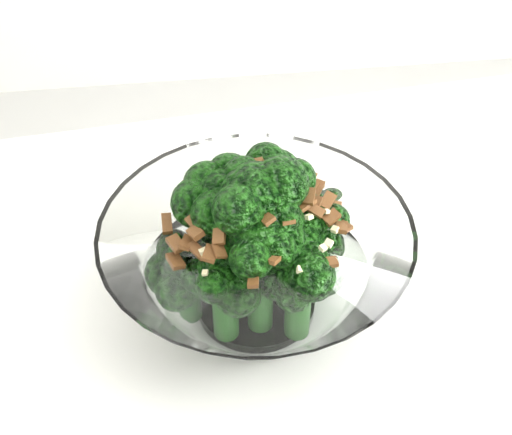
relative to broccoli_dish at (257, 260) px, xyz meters
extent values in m
cylinder|color=white|center=(0.00, 0.00, -0.05)|extent=(0.08, 0.08, 0.01)
cylinder|color=#1C5316|center=(0.04, 0.03, -0.02)|extent=(0.02, 0.02, 0.04)
sphere|color=#164B0E|center=(0.04, 0.03, 0.01)|extent=(0.04, 0.04, 0.04)
cylinder|color=#1C5316|center=(0.02, -0.03, -0.01)|extent=(0.02, 0.02, 0.05)
sphere|color=#164B0E|center=(0.02, -0.03, 0.02)|extent=(0.04, 0.04, 0.04)
cylinder|color=#1C5316|center=(-0.02, -0.03, -0.01)|extent=(0.02, 0.02, 0.05)
sphere|color=#164B0E|center=(-0.02, -0.03, 0.02)|extent=(0.04, 0.04, 0.04)
cylinder|color=#1C5316|center=(0.00, 0.04, -0.02)|extent=(0.02, 0.02, 0.04)
sphere|color=#164B0E|center=(0.00, 0.04, 0.01)|extent=(0.04, 0.04, 0.04)
cylinder|color=#1C5316|center=(-0.05, -0.01, -0.02)|extent=(0.02, 0.02, 0.04)
sphere|color=#164B0E|center=(-0.05, -0.01, 0.01)|extent=(0.04, 0.04, 0.04)
cylinder|color=#1C5316|center=(0.03, 0.00, -0.01)|extent=(0.02, 0.02, 0.05)
sphere|color=#164B0E|center=(0.03, 0.00, 0.03)|extent=(0.04, 0.04, 0.04)
cylinder|color=#1C5316|center=(0.01, 0.02, 0.00)|extent=(0.02, 0.02, 0.07)
sphere|color=#164B0E|center=(0.01, 0.02, 0.05)|extent=(0.04, 0.04, 0.04)
cylinder|color=#1C5316|center=(0.00, 0.00, 0.00)|extent=(0.02, 0.02, 0.08)
sphere|color=#164B0E|center=(0.00, 0.00, 0.05)|extent=(0.05, 0.05, 0.05)
cylinder|color=#1C5316|center=(-0.02, 0.01, 0.00)|extent=(0.02, 0.02, 0.07)
sphere|color=#164B0E|center=(-0.02, 0.01, 0.04)|extent=(0.05, 0.05, 0.05)
cylinder|color=#1C5316|center=(0.00, -0.02, 0.00)|extent=(0.02, 0.02, 0.07)
sphere|color=#164B0E|center=(0.00, -0.02, 0.04)|extent=(0.04, 0.04, 0.04)
cube|color=brown|center=(-0.04, -0.01, 0.05)|extent=(0.01, 0.02, 0.01)
cube|color=brown|center=(-0.04, 0.03, 0.04)|extent=(0.01, 0.01, 0.01)
cube|color=brown|center=(-0.04, -0.03, 0.04)|extent=(0.01, 0.01, 0.01)
cube|color=brown|center=(0.04, 0.02, 0.04)|extent=(0.01, 0.01, 0.01)
cube|color=brown|center=(-0.03, -0.03, 0.05)|extent=(0.01, 0.01, 0.01)
cube|color=brown|center=(-0.02, 0.05, 0.04)|extent=(0.01, 0.01, 0.01)
cube|color=brown|center=(0.04, 0.00, 0.05)|extent=(0.01, 0.01, 0.00)
cube|color=brown|center=(-0.04, 0.02, 0.05)|extent=(0.01, 0.01, 0.01)
cube|color=brown|center=(-0.03, -0.03, 0.05)|extent=(0.01, 0.01, 0.01)
cube|color=brown|center=(0.05, 0.01, 0.03)|extent=(0.01, 0.01, 0.01)
cube|color=brown|center=(-0.01, 0.04, 0.04)|extent=(0.01, 0.01, 0.01)
cube|color=brown|center=(0.00, -0.03, 0.06)|extent=(0.01, 0.01, 0.01)
cube|color=brown|center=(-0.04, -0.02, 0.05)|extent=(0.01, 0.01, 0.01)
cube|color=brown|center=(0.01, -0.02, 0.05)|extent=(0.01, 0.01, 0.01)
cube|color=brown|center=(0.04, 0.02, 0.04)|extent=(0.01, 0.01, 0.01)
cube|color=brown|center=(0.04, 0.00, 0.04)|extent=(0.01, 0.02, 0.01)
cube|color=brown|center=(-0.01, -0.02, 0.06)|extent=(0.02, 0.01, 0.01)
cube|color=brown|center=(-0.02, 0.03, 0.05)|extent=(0.01, 0.01, 0.00)
cube|color=brown|center=(-0.04, 0.04, 0.03)|extent=(0.01, 0.01, 0.01)
cube|color=brown|center=(0.01, 0.00, 0.07)|extent=(0.01, 0.01, 0.01)
cube|color=brown|center=(0.03, 0.00, 0.05)|extent=(0.01, 0.01, 0.01)
cube|color=brown|center=(0.03, -0.01, 0.05)|extent=(0.01, 0.01, 0.01)
cube|color=brown|center=(-0.05, -0.02, 0.04)|extent=(0.01, 0.01, 0.01)
cube|color=brown|center=(-0.03, -0.03, 0.04)|extent=(0.01, 0.01, 0.00)
cube|color=brown|center=(-0.01, 0.04, 0.04)|extent=(0.01, 0.01, 0.01)
cube|color=brown|center=(0.01, -0.03, 0.05)|extent=(0.01, 0.01, 0.00)
cube|color=brown|center=(-0.03, 0.03, 0.04)|extent=(0.01, 0.01, 0.01)
cube|color=brown|center=(0.05, -0.01, 0.04)|extent=(0.01, 0.01, 0.01)
cube|color=brown|center=(0.02, 0.05, 0.03)|extent=(0.01, 0.01, 0.00)
cube|color=brown|center=(0.05, -0.01, 0.04)|extent=(0.01, 0.02, 0.01)
cube|color=brown|center=(-0.05, -0.02, 0.03)|extent=(0.01, 0.02, 0.00)
cube|color=brown|center=(0.01, 0.00, 0.07)|extent=(0.02, 0.01, 0.01)
cube|color=brown|center=(0.00, -0.02, 0.06)|extent=(0.01, 0.02, 0.01)
cube|color=brown|center=(-0.01, -0.05, 0.04)|extent=(0.01, 0.02, 0.01)
cube|color=brown|center=(0.02, 0.00, 0.06)|extent=(0.02, 0.02, 0.01)
cube|color=brown|center=(0.00, 0.01, 0.07)|extent=(0.01, 0.01, 0.01)
cube|color=brown|center=(-0.04, 0.00, 0.04)|extent=(0.01, 0.01, 0.01)
cube|color=brown|center=(0.00, 0.05, 0.04)|extent=(0.02, 0.01, 0.01)
cube|color=brown|center=(-0.04, -0.02, 0.04)|extent=(0.01, 0.01, 0.01)
cube|color=brown|center=(-0.02, -0.01, 0.06)|extent=(0.01, 0.01, 0.01)
cube|color=brown|center=(0.02, 0.03, 0.05)|extent=(0.01, 0.01, 0.01)
cube|color=brown|center=(0.00, -0.04, 0.05)|extent=(0.02, 0.02, 0.01)
cube|color=brown|center=(0.03, -0.01, 0.05)|extent=(0.02, 0.02, 0.00)
cube|color=brown|center=(-0.06, 0.01, 0.03)|extent=(0.01, 0.01, 0.01)
cube|color=brown|center=(0.04, 0.03, 0.04)|extent=(0.02, 0.01, 0.01)
cube|color=brown|center=(0.02, 0.03, 0.05)|extent=(0.02, 0.01, 0.01)
cube|color=brown|center=(0.04, -0.04, 0.04)|extent=(0.02, 0.01, 0.00)
cube|color=brown|center=(-0.04, 0.02, 0.04)|extent=(0.01, 0.01, 0.01)
cube|color=brown|center=(0.00, 0.01, 0.07)|extent=(0.01, 0.01, 0.01)
cube|color=brown|center=(-0.02, 0.04, 0.05)|extent=(0.01, 0.01, 0.01)
cube|color=brown|center=(0.05, -0.01, 0.03)|extent=(0.01, 0.01, 0.01)
cube|color=brown|center=(0.04, 0.02, 0.05)|extent=(0.01, 0.01, 0.00)
cube|color=brown|center=(0.00, 0.02, 0.06)|extent=(0.01, 0.01, 0.01)
cube|color=brown|center=(0.03, 0.03, 0.04)|extent=(0.01, 0.01, 0.01)
cube|color=beige|center=(0.00, 0.03, 0.05)|extent=(0.01, 0.01, 0.00)
cube|color=beige|center=(0.04, -0.04, 0.04)|extent=(0.01, 0.01, 0.00)
cube|color=beige|center=(-0.04, -0.03, 0.04)|extent=(0.01, 0.01, 0.01)
cube|color=beige|center=(0.00, -0.01, 0.07)|extent=(0.00, 0.01, 0.00)
cube|color=beige|center=(0.04, -0.03, 0.04)|extent=(0.01, 0.01, 0.00)
cube|color=beige|center=(-0.04, -0.04, 0.03)|extent=(0.00, 0.00, 0.00)
cube|color=beige|center=(-0.02, -0.01, 0.06)|extent=(0.01, 0.01, 0.01)
cube|color=beige|center=(-0.04, 0.03, 0.04)|extent=(0.01, 0.01, 0.00)
cube|color=beige|center=(0.04, -0.01, 0.05)|extent=(0.00, 0.00, 0.00)
cube|color=beige|center=(-0.02, 0.02, 0.05)|extent=(0.00, 0.00, 0.00)
cube|color=beige|center=(0.02, 0.01, 0.06)|extent=(0.01, 0.01, 0.01)
cube|color=beige|center=(-0.01, 0.02, 0.06)|extent=(0.00, 0.00, 0.00)
cube|color=beige|center=(-0.02, -0.02, 0.06)|extent=(0.00, 0.01, 0.01)
cube|color=beige|center=(-0.01, 0.02, 0.06)|extent=(0.01, 0.01, 0.01)
cube|color=beige|center=(0.01, -0.01, 0.06)|extent=(0.01, 0.01, 0.00)
cube|color=beige|center=(0.03, -0.02, 0.05)|extent=(0.01, 0.01, 0.00)
cube|color=beige|center=(0.05, -0.02, 0.04)|extent=(0.01, 0.01, 0.00)
cube|color=beige|center=(0.00, 0.04, 0.05)|extent=(0.01, 0.01, 0.00)
cube|color=beige|center=(-0.03, 0.04, 0.04)|extent=(0.00, 0.00, 0.00)
cube|color=beige|center=(0.00, -0.01, 0.07)|extent=(0.01, 0.01, 0.00)
cube|color=beige|center=(-0.04, 0.00, 0.05)|extent=(0.00, 0.00, 0.00)
cube|color=beige|center=(0.03, 0.01, 0.05)|extent=(0.01, 0.01, 0.00)
cube|color=beige|center=(0.01, 0.03, 0.05)|extent=(0.01, 0.01, 0.01)
cube|color=beige|center=(0.02, -0.05, 0.04)|extent=(0.01, 0.00, 0.00)
camera|label=1|loc=(-0.04, -0.36, 0.37)|focal=55.00mm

